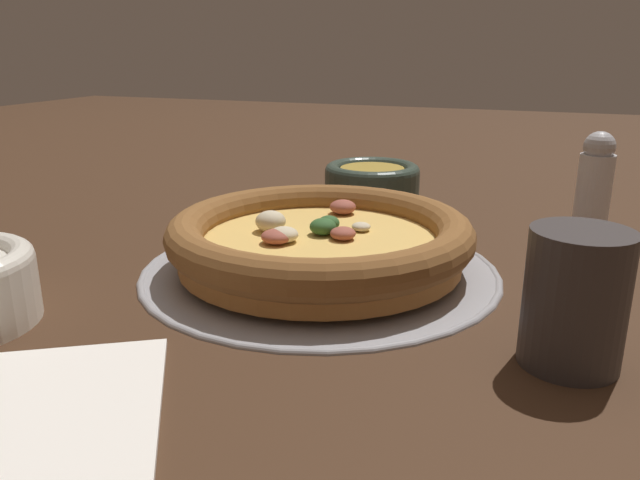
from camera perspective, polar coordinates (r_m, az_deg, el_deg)
The scene contains 8 objects.
ground_plane at distance 0.56m, azimuth -0.00°, elevation -2.87°, with size 3.00×3.00×0.00m, color #3D2616.
pizza_tray at distance 0.56m, azimuth -0.00°, elevation -2.49°, with size 0.32×0.32×0.01m.
pizza at distance 0.55m, azimuth -0.02°, elevation 0.13°, with size 0.27×0.27×0.04m.
bowl_near at distance 0.81m, azimuth 4.77°, elevation 5.46°, with size 0.12×0.12×0.05m.
drinking_cup at distance 0.42m, azimuth 22.30°, elevation -5.02°, with size 0.06×0.06×0.09m.
napkin at distance 0.38m, azimuth -23.78°, elevation -14.73°, with size 0.21×0.19×0.01m.
fork at distance 0.40m, azimuth -24.91°, elevation -13.51°, with size 0.09×0.18×0.00m.
pepper_shaker at distance 0.68m, azimuth 23.75°, elevation 4.32°, with size 0.03×0.03×0.11m.
Camera 1 is at (-0.49, -0.19, 0.20)m, focal length 35.00 mm.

